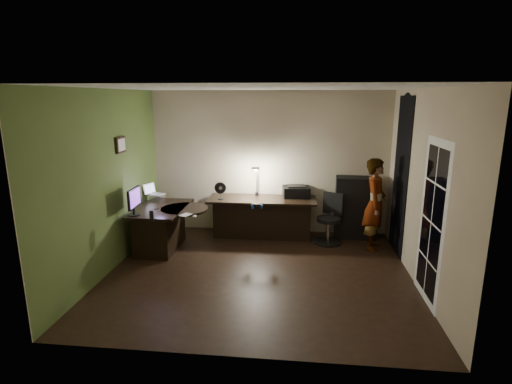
# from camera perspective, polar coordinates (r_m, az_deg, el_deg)

# --- Properties ---
(floor) EXTENTS (4.50, 4.00, 0.01)m
(floor) POSITION_cam_1_polar(r_m,az_deg,el_deg) (6.12, 0.35, -11.54)
(floor) COLOR black
(floor) RESTS_ON ground
(ceiling) EXTENTS (4.50, 4.00, 0.01)m
(ceiling) POSITION_cam_1_polar(r_m,az_deg,el_deg) (5.55, 0.39, 14.73)
(ceiling) COLOR silver
(ceiling) RESTS_ON floor
(wall_back) EXTENTS (4.50, 0.01, 2.70)m
(wall_back) POSITION_cam_1_polar(r_m,az_deg,el_deg) (7.65, 1.89, 4.19)
(wall_back) COLOR tan
(wall_back) RESTS_ON floor
(wall_front) EXTENTS (4.50, 0.01, 2.70)m
(wall_front) POSITION_cam_1_polar(r_m,az_deg,el_deg) (3.77, -2.74, -5.67)
(wall_front) COLOR tan
(wall_front) RESTS_ON floor
(wall_left) EXTENTS (0.01, 4.00, 2.70)m
(wall_left) POSITION_cam_1_polar(r_m,az_deg,el_deg) (6.32, -20.44, 1.36)
(wall_left) COLOR tan
(wall_left) RESTS_ON floor
(wall_right) EXTENTS (0.01, 4.00, 2.70)m
(wall_right) POSITION_cam_1_polar(r_m,az_deg,el_deg) (5.90, 22.70, 0.35)
(wall_right) COLOR tan
(wall_right) RESTS_ON floor
(green_wall_overlay) EXTENTS (0.00, 4.00, 2.70)m
(green_wall_overlay) POSITION_cam_1_polar(r_m,az_deg,el_deg) (6.31, -20.32, 1.35)
(green_wall_overlay) COLOR #49602A
(green_wall_overlay) RESTS_ON floor
(arched_doorway) EXTENTS (0.01, 0.90, 2.60)m
(arched_doorway) POSITION_cam_1_polar(r_m,az_deg,el_deg) (7.00, 19.96, 2.09)
(arched_doorway) COLOR black
(arched_doorway) RESTS_ON floor
(french_door) EXTENTS (0.02, 0.92, 2.10)m
(french_door) POSITION_cam_1_polar(r_m,az_deg,el_deg) (5.46, 23.80, -4.01)
(french_door) COLOR white
(french_door) RESTS_ON floor
(framed_picture) EXTENTS (0.04, 0.30, 0.25)m
(framed_picture) POSITION_cam_1_polar(r_m,az_deg,el_deg) (6.63, -18.80, 6.41)
(framed_picture) COLOR black
(framed_picture) RESTS_ON wall_left
(desk_left) EXTENTS (0.80, 1.30, 0.75)m
(desk_left) POSITION_cam_1_polar(r_m,az_deg,el_deg) (7.09, -13.19, -5.06)
(desk_left) COLOR black
(desk_left) RESTS_ON floor
(desk_right) EXTENTS (2.00, 0.73, 0.75)m
(desk_right) POSITION_cam_1_polar(r_m,az_deg,el_deg) (7.48, 0.86, -3.71)
(desk_right) COLOR black
(desk_right) RESTS_ON floor
(cabinet) EXTENTS (0.79, 0.42, 1.15)m
(cabinet) POSITION_cam_1_polar(r_m,az_deg,el_deg) (7.65, 14.09, -2.17)
(cabinet) COLOR black
(cabinet) RESTS_ON floor
(laptop_stand) EXTENTS (0.25, 0.21, 0.09)m
(laptop_stand) POSITION_cam_1_polar(r_m,az_deg,el_deg) (7.55, -13.97, -0.67)
(laptop_stand) COLOR silver
(laptop_stand) RESTS_ON desk_left
(laptop) EXTENTS (0.37, 0.36, 0.20)m
(laptop) POSITION_cam_1_polar(r_m,az_deg,el_deg) (7.51, -14.03, 0.39)
(laptop) COLOR silver
(laptop) RESTS_ON laptop_stand
(monitor) EXTENTS (0.12, 0.49, 0.32)m
(monitor) POSITION_cam_1_polar(r_m,az_deg,el_deg) (6.61, -17.12, -1.85)
(monitor) COLOR black
(monitor) RESTS_ON desk_left
(mouse) EXTENTS (0.08, 0.11, 0.04)m
(mouse) POSITION_cam_1_polar(r_m,az_deg,el_deg) (6.32, -8.77, -3.45)
(mouse) COLOR silver
(mouse) RESTS_ON desk_left
(phone) EXTENTS (0.09, 0.13, 0.01)m
(phone) POSITION_cam_1_polar(r_m,az_deg,el_deg) (6.93, -13.94, -2.30)
(phone) COLOR black
(phone) RESTS_ON desk_left
(pen) EXTENTS (0.03, 0.12, 0.01)m
(pen) POSITION_cam_1_polar(r_m,az_deg,el_deg) (6.59, -10.36, -2.92)
(pen) COLOR black
(pen) RESTS_ON desk_left
(speaker) EXTENTS (0.08, 0.08, 0.17)m
(speaker) POSITION_cam_1_polar(r_m,az_deg,el_deg) (6.24, -14.68, -3.31)
(speaker) COLOR black
(speaker) RESTS_ON desk_left
(notepad) EXTENTS (0.20, 0.23, 0.01)m
(notepad) POSITION_cam_1_polar(r_m,az_deg,el_deg) (6.46, -10.03, -3.24)
(notepad) COLOR silver
(notepad) RESTS_ON desk_left
(desk_fan) EXTENTS (0.23, 0.17, 0.32)m
(desk_fan) POSITION_cam_1_polar(r_m,az_deg,el_deg) (7.32, -5.11, 0.19)
(desk_fan) COLOR black
(desk_fan) RESTS_ON desk_right
(headphones) EXTENTS (0.21, 0.11, 0.09)m
(headphones) POSITION_cam_1_polar(r_m,az_deg,el_deg) (6.71, 0.16, -2.01)
(headphones) COLOR #11419D
(headphones) RESTS_ON desk_right
(printer) EXTENTS (0.54, 0.44, 0.22)m
(printer) POSITION_cam_1_polar(r_m,az_deg,el_deg) (7.53, 5.76, 0.12)
(printer) COLOR black
(printer) RESTS_ON desk_right
(desk_lamp) EXTENTS (0.20, 0.30, 0.61)m
(desk_lamp) POSITION_cam_1_polar(r_m,az_deg,el_deg) (7.55, 0.11, 1.77)
(desk_lamp) COLOR black
(desk_lamp) RESTS_ON desk_right
(office_chair) EXTENTS (0.66, 0.66, 0.89)m
(office_chair) POSITION_cam_1_polar(r_m,az_deg,el_deg) (7.27, 10.34, -3.85)
(office_chair) COLOR black
(office_chair) RESTS_ON floor
(person) EXTENTS (0.52, 0.65, 1.58)m
(person) POSITION_cam_1_polar(r_m,az_deg,el_deg) (7.11, 16.67, -1.70)
(person) COLOR #D8A88C
(person) RESTS_ON floor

